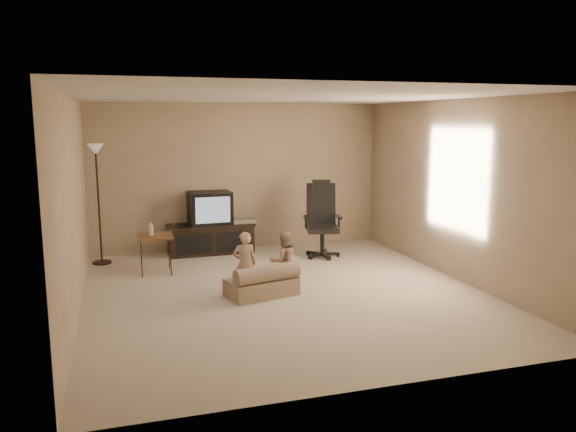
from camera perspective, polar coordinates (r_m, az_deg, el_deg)
name	(u,v)px	position (r m, az deg, el deg)	size (l,w,h in m)	color
floor	(284,293)	(7.35, -0.37, -7.79)	(5.50, 5.50, 0.00)	#C5B39D
room_shell	(284,176)	(7.05, -0.39, 4.07)	(5.50, 5.50, 5.50)	silver
tv_stand	(211,228)	(9.50, -7.83, -1.19)	(1.47, 0.59, 1.04)	black
office_chair	(322,229)	(9.20, 3.45, -1.36)	(0.69, 0.72, 1.25)	black
side_table	(155,237)	(8.37, -13.40, -2.06)	(0.52, 0.52, 0.76)	brown
floor_lamp	(97,177)	(9.05, -18.82, 3.78)	(0.29, 0.29, 1.86)	black
child_sofa	(263,283)	(7.16, -2.55, -6.84)	(0.96, 0.69, 0.43)	tan
toddler_left	(245,264)	(7.17, -4.42, -4.84)	(0.30, 0.22, 0.83)	tan
toddler_right	(284,261)	(7.35, -0.45, -4.59)	(0.38, 0.21, 0.79)	tan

